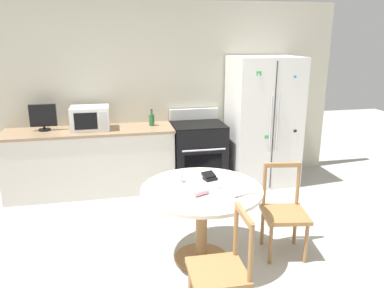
{
  "coord_description": "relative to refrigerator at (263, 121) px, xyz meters",
  "views": [
    {
      "loc": [
        -0.72,
        -2.8,
        2.12
      ],
      "look_at": [
        0.11,
        1.15,
        0.95
      ],
      "focal_mm": 35.0,
      "sensor_mm": 36.0,
      "label": 1
    }
  ],
  "objects": [
    {
      "name": "counter_bottle",
      "position": [
        -1.6,
        0.16,
        0.06
      ],
      "size": [
        0.08,
        0.08,
        0.23
      ],
      "color": "#2D6B38",
      "rests_on": "kitchen_counter"
    },
    {
      "name": "dining_table",
      "position": [
        -1.35,
        -1.86,
        -0.32
      ],
      "size": [
        1.14,
        1.14,
        0.76
      ],
      "color": "beige",
      "rests_on": "ground_plane"
    },
    {
      "name": "back_wall",
      "position": [
        -1.38,
        0.45,
        0.38
      ],
      "size": [
        5.2,
        0.1,
        2.6
      ],
      "color": "beige",
      "rests_on": "ground_plane"
    },
    {
      "name": "wallet",
      "position": [
        -1.23,
        -1.66,
        -0.14
      ],
      "size": [
        0.15,
        0.16,
        0.07
      ],
      "color": "black",
      "rests_on": "dining_table"
    },
    {
      "name": "folded_napkin",
      "position": [
        -1.4,
        -2.02,
        -0.14
      ],
      "size": [
        0.15,
        0.1,
        0.05
      ],
      "color": "pink",
      "rests_on": "dining_table"
    },
    {
      "name": "kitchen_counter",
      "position": [
        -2.46,
        0.09,
        -0.47
      ],
      "size": [
        2.27,
        0.64,
        0.9
      ],
      "color": "silver",
      "rests_on": "ground_plane"
    },
    {
      "name": "mail_stack",
      "position": [
        -1.06,
        -1.97,
        -0.15
      ],
      "size": [
        0.3,
        0.35,
        0.02
      ],
      "color": "white",
      "rests_on": "dining_table"
    },
    {
      "name": "ground_plane",
      "position": [
        -1.38,
        -2.2,
        -0.92
      ],
      "size": [
        14.0,
        14.0,
        0.0
      ],
      "primitive_type": "plane",
      "color": "#B2ADA3"
    },
    {
      "name": "oven_range",
      "position": [
        -0.95,
        0.06,
        -0.46
      ],
      "size": [
        0.73,
        0.68,
        1.08
      ],
      "color": "black",
      "rests_on": "ground_plane"
    },
    {
      "name": "dining_chair_right",
      "position": [
        -0.52,
        -1.89,
        -0.49
      ],
      "size": [
        0.48,
        0.48,
        0.9
      ],
      "rotation": [
        0.0,
        0.0,
        2.98
      ],
      "color": "#9E7042",
      "rests_on": "ground_plane"
    },
    {
      "name": "refrigerator",
      "position": [
        0.0,
        0.0,
        0.0
      ],
      "size": [
        0.95,
        0.79,
        1.85
      ],
      "color": "white",
      "rests_on": "ground_plane"
    },
    {
      "name": "candle_glass",
      "position": [
        -1.53,
        -1.67,
        -0.13
      ],
      "size": [
        0.09,
        0.09,
        0.09
      ],
      "color": "silver",
      "rests_on": "dining_table"
    },
    {
      "name": "microwave",
      "position": [
        -2.43,
        0.1,
        0.13
      ],
      "size": [
        0.5,
        0.38,
        0.31
      ],
      "color": "white",
      "rests_on": "kitchen_counter"
    },
    {
      "name": "dining_chair_near",
      "position": [
        -1.39,
        -2.69,
        -0.49
      ],
      "size": [
        0.43,
        0.43,
        0.9
      ],
      "rotation": [
        0.0,
        0.0,
        1.55
      ],
      "color": "#9E7042",
      "rests_on": "ground_plane"
    },
    {
      "name": "countertop_tv",
      "position": [
        -3.04,
        0.17,
        0.16
      ],
      "size": [
        0.34,
        0.16,
        0.35
      ],
      "color": "black",
      "rests_on": "kitchen_counter"
    }
  ]
}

